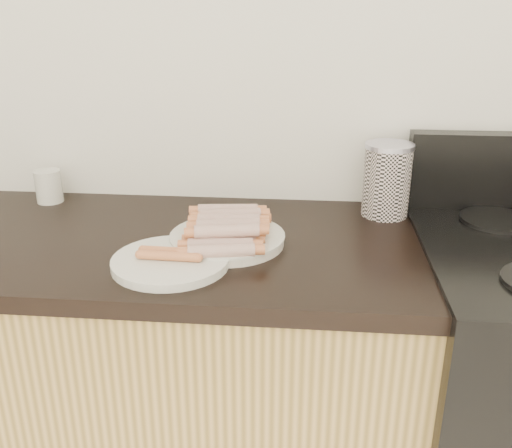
# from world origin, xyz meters

# --- Properties ---
(wall_back) EXTENTS (4.00, 0.04, 2.60)m
(wall_back) POSITION_xyz_m (0.00, 2.00, 1.30)
(wall_back) COLOR silver
(wall_back) RESTS_ON ground
(burner_far_left) EXTENTS (0.18, 0.18, 0.01)m
(burner_far_left) POSITION_xyz_m (0.61, 1.84, 0.92)
(burner_far_left) COLOR black
(burner_far_left) RESTS_ON stove
(main_plate) EXTENTS (0.32, 0.32, 0.02)m
(main_plate) POSITION_xyz_m (-0.05, 1.67, 0.91)
(main_plate) COLOR white
(main_plate) RESTS_ON counter_slab
(side_plate) EXTENTS (0.28, 0.28, 0.02)m
(side_plate) POSITION_xyz_m (-0.15, 1.54, 0.91)
(side_plate) COLOR silver
(side_plate) RESTS_ON counter_slab
(hotdog_pile) EXTENTS (0.14, 0.28, 0.06)m
(hotdog_pile) POSITION_xyz_m (-0.05, 1.67, 0.94)
(hotdog_pile) COLOR brown
(hotdog_pile) RESTS_ON main_plate
(plain_sausages) EXTENTS (0.13, 0.05, 0.02)m
(plain_sausages) POSITION_xyz_m (-0.15, 1.54, 0.93)
(plain_sausages) COLOR #AE6E33
(plain_sausages) RESTS_ON side_plate
(canister) EXTENTS (0.12, 0.12, 0.19)m
(canister) POSITION_xyz_m (0.34, 1.90, 1.00)
(canister) COLOR silver
(canister) RESTS_ON counter_slab
(mug) EXTENTS (0.08, 0.08, 0.09)m
(mug) POSITION_xyz_m (-0.58, 1.92, 0.95)
(mug) COLOR white
(mug) RESTS_ON counter_slab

